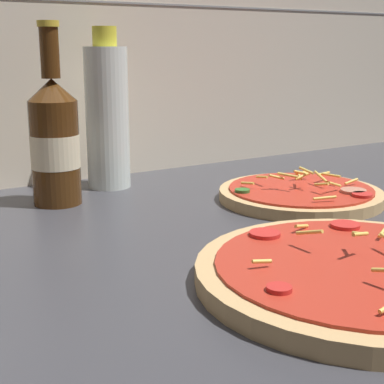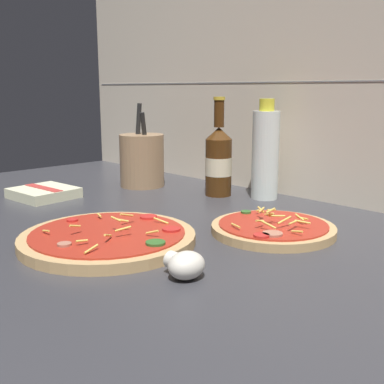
{
  "view_description": "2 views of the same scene",
  "coord_description": "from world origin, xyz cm",
  "px_view_note": "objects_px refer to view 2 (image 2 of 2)",
  "views": [
    {
      "loc": [
        -35.96,
        -42.57,
        23.37
      ],
      "look_at": [
        1.15,
        16.29,
        6.07
      ],
      "focal_mm": 55.0,
      "sensor_mm": 36.0,
      "label": 1
    },
    {
      "loc": [
        69.55,
        -52.95,
        28.34
      ],
      "look_at": [
        2.96,
        11.12,
        8.51
      ],
      "focal_mm": 45.0,
      "sensor_mm": 36.0,
      "label": 2
    }
  ],
  "objects_px": {
    "pizza_far": "(273,228)",
    "mushroom_left": "(185,265)",
    "beer_bottle": "(219,160)",
    "utensil_crock": "(142,160)",
    "oil_bottle": "(265,153)",
    "dish_towel": "(43,193)",
    "pizza_near": "(108,238)"
  },
  "relations": [
    {
      "from": "pizza_far",
      "to": "mushroom_left",
      "type": "bearing_deg",
      "value": -80.46
    },
    {
      "from": "beer_bottle",
      "to": "utensil_crock",
      "type": "xyz_separation_m",
      "value": [
        -0.22,
        -0.06,
        -0.02
      ]
    },
    {
      "from": "oil_bottle",
      "to": "mushroom_left",
      "type": "height_order",
      "value": "oil_bottle"
    },
    {
      "from": "oil_bottle",
      "to": "utensil_crock",
      "type": "relative_size",
      "value": 1.07
    },
    {
      "from": "pizza_far",
      "to": "dish_towel",
      "type": "bearing_deg",
      "value": -163.64
    },
    {
      "from": "oil_bottle",
      "to": "utensil_crock",
      "type": "height_order",
      "value": "oil_bottle"
    },
    {
      "from": "beer_bottle",
      "to": "pizza_near",
      "type": "bearing_deg",
      "value": -72.29
    },
    {
      "from": "pizza_near",
      "to": "pizza_far",
      "type": "xyz_separation_m",
      "value": [
        0.16,
        0.25,
        -0.0
      ]
    },
    {
      "from": "utensil_crock",
      "to": "oil_bottle",
      "type": "bearing_deg",
      "value": 20.14
    },
    {
      "from": "pizza_far",
      "to": "pizza_near",
      "type": "bearing_deg",
      "value": -122.18
    },
    {
      "from": "pizza_far",
      "to": "dish_towel",
      "type": "distance_m",
      "value": 0.59
    },
    {
      "from": "dish_towel",
      "to": "oil_bottle",
      "type": "bearing_deg",
      "value": 45.96
    },
    {
      "from": "mushroom_left",
      "to": "dish_towel",
      "type": "relative_size",
      "value": 0.4
    },
    {
      "from": "beer_bottle",
      "to": "utensil_crock",
      "type": "height_order",
      "value": "beer_bottle"
    },
    {
      "from": "pizza_near",
      "to": "beer_bottle",
      "type": "bearing_deg",
      "value": 107.71
    },
    {
      "from": "utensil_crock",
      "to": "pizza_far",
      "type": "bearing_deg",
      "value": -11.14
    },
    {
      "from": "beer_bottle",
      "to": "dish_towel",
      "type": "bearing_deg",
      "value": -129.46
    },
    {
      "from": "mushroom_left",
      "to": "dish_towel",
      "type": "xyz_separation_m",
      "value": [
        -0.61,
        0.1,
        -0.01
      ]
    },
    {
      "from": "mushroom_left",
      "to": "beer_bottle",
      "type": "bearing_deg",
      "value": 128.16
    },
    {
      "from": "mushroom_left",
      "to": "dish_towel",
      "type": "distance_m",
      "value": 0.61
    },
    {
      "from": "utensil_crock",
      "to": "dish_towel",
      "type": "xyz_separation_m",
      "value": [
        -0.05,
        -0.27,
        -0.06
      ]
    },
    {
      "from": "pizza_far",
      "to": "dish_towel",
      "type": "relative_size",
      "value": 1.52
    },
    {
      "from": "pizza_far",
      "to": "utensil_crock",
      "type": "xyz_separation_m",
      "value": [
        -0.51,
        0.1,
        0.06
      ]
    },
    {
      "from": "pizza_near",
      "to": "pizza_far",
      "type": "distance_m",
      "value": 0.3
    },
    {
      "from": "oil_bottle",
      "to": "pizza_far",
      "type": "bearing_deg",
      "value": -48.78
    },
    {
      "from": "oil_bottle",
      "to": "utensil_crock",
      "type": "bearing_deg",
      "value": -159.86
    },
    {
      "from": "beer_bottle",
      "to": "mushroom_left",
      "type": "bearing_deg",
      "value": -51.84
    },
    {
      "from": "pizza_far",
      "to": "utensil_crock",
      "type": "height_order",
      "value": "utensil_crock"
    },
    {
      "from": "oil_bottle",
      "to": "dish_towel",
      "type": "xyz_separation_m",
      "value": [
        -0.37,
        -0.38,
        -0.1
      ]
    },
    {
      "from": "pizza_far",
      "to": "oil_bottle",
      "type": "bearing_deg",
      "value": 131.22
    },
    {
      "from": "pizza_far",
      "to": "utensil_crock",
      "type": "bearing_deg",
      "value": 168.86
    },
    {
      "from": "pizza_near",
      "to": "dish_towel",
      "type": "height_order",
      "value": "pizza_near"
    }
  ]
}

